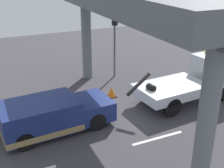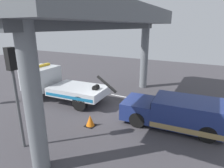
% 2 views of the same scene
% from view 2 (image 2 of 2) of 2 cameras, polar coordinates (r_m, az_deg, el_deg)
% --- Properties ---
extents(ground_plane, '(60.00, 40.00, 0.10)m').
position_cam_2_polar(ground_plane, '(12.33, -0.91, -8.18)').
color(ground_plane, '#423F44').
extents(lane_stripe_west, '(2.60, 0.16, 0.01)m').
position_cam_2_polar(lane_stripe_west, '(13.44, 28.50, -7.91)').
color(lane_stripe_west, silver).
rests_on(lane_stripe_west, ground).
extents(lane_stripe_mid, '(2.60, 0.16, 0.01)m').
position_cam_2_polar(lane_stripe_mid, '(14.51, 4.27, -4.00)').
color(lane_stripe_mid, silver).
rests_on(lane_stripe_mid, ground).
extents(lane_stripe_east, '(2.60, 0.16, 0.01)m').
position_cam_2_polar(lane_stripe_east, '(17.67, -13.76, -0.56)').
color(lane_stripe_east, silver).
rests_on(lane_stripe_east, ground).
extents(tow_truck_white, '(7.32, 2.81, 2.46)m').
position_cam_2_polar(tow_truck_white, '(14.38, -16.55, 0.18)').
color(tow_truck_white, silver).
rests_on(tow_truck_white, ground).
extents(towed_van_green, '(5.34, 2.55, 1.58)m').
position_cam_2_polar(towed_van_green, '(10.76, 18.85, -8.21)').
color(towed_van_green, navy).
rests_on(towed_van_green, ground).
extents(overpass_structure, '(3.60, 13.48, 6.36)m').
position_cam_2_polar(overpass_structure, '(11.03, 0.19, 19.02)').
color(overpass_structure, slate).
rests_on(overpass_structure, ground).
extents(traffic_light_near, '(0.39, 0.32, 4.44)m').
position_cam_2_polar(traffic_light_near, '(8.57, -27.72, 1.75)').
color(traffic_light_near, '#515456').
rests_on(traffic_light_near, ground).
extents(traffic_cone_orange, '(0.53, 0.53, 0.63)m').
position_cam_2_polar(traffic_cone_orange, '(10.47, -6.62, -11.03)').
color(traffic_cone_orange, orange).
rests_on(traffic_cone_orange, ground).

